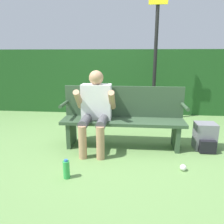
# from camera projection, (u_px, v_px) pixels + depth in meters

# --- Properties ---
(ground_plane) EXTENTS (40.00, 40.00, 0.00)m
(ground_plane) POSITION_uv_depth(u_px,v_px,m) (122.00, 146.00, 3.34)
(ground_plane) COLOR #668E4C
(hedge_back) EXTENTS (12.00, 0.44, 1.47)m
(hedge_back) POSITION_uv_depth(u_px,v_px,m) (127.00, 82.00, 5.20)
(hedge_back) COLOR #1E4C1E
(hedge_back) RESTS_ON ground
(park_bench) EXTENTS (1.81, 0.41, 0.90)m
(park_bench) POSITION_uv_depth(u_px,v_px,m) (123.00, 116.00, 3.29)
(park_bench) COLOR #334C33
(park_bench) RESTS_ON ground
(person_seated) EXTENTS (0.57, 0.64, 1.14)m
(person_seated) POSITION_uv_depth(u_px,v_px,m) (96.00, 107.00, 3.15)
(person_seated) COLOR silver
(person_seated) RESTS_ON ground
(backpack) EXTENTS (0.29, 0.33, 0.40)m
(backpack) POSITION_uv_depth(u_px,v_px,m) (205.00, 137.00, 3.19)
(backpack) COLOR slate
(backpack) RESTS_ON ground
(water_bottle) EXTENTS (0.08, 0.08, 0.23)m
(water_bottle) POSITION_uv_depth(u_px,v_px,m) (66.00, 169.00, 2.45)
(water_bottle) COLOR green
(water_bottle) RESTS_ON ground
(signpost) EXTENTS (0.35, 0.09, 2.53)m
(signpost) POSITION_uv_depth(u_px,v_px,m) (156.00, 52.00, 4.30)
(signpost) COLOR black
(signpost) RESTS_ON ground
(parked_car) EXTENTS (2.02, 3.94, 1.25)m
(parked_car) POSITION_uv_depth(u_px,v_px,m) (79.00, 65.00, 15.98)
(parked_car) COLOR silver
(parked_car) RESTS_ON ground
(litter_crumple) EXTENTS (0.08, 0.08, 0.08)m
(litter_crumple) POSITION_uv_depth(u_px,v_px,m) (183.00, 168.00, 2.63)
(litter_crumple) COLOR silver
(litter_crumple) RESTS_ON ground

